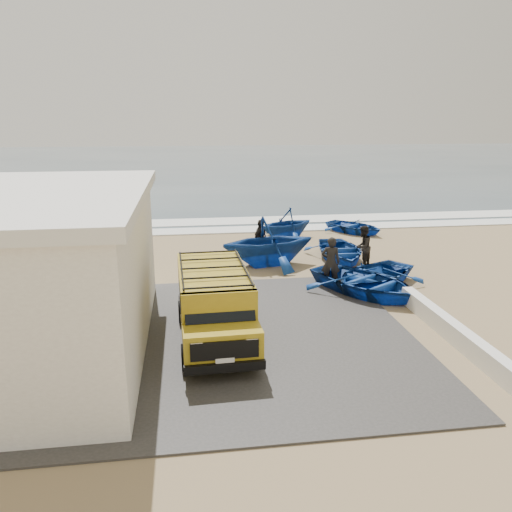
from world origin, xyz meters
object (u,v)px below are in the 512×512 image
parapet (452,331)px  boat_far_left (287,224)px  van (214,302)px  boat_near_right (372,275)px  boat_mid_right (340,251)px  boat_near_left (365,282)px  boat_mid_left (269,241)px  fisherman_front (331,262)px  fisherman_middle (363,247)px  boat_far_right (354,227)px  fisherman_back (260,240)px

parapet → boat_far_left: size_ratio=1.95×
van → boat_near_right: van is taller
boat_near_right → boat_mid_right: boat_near_right is taller
boat_near_left → boat_mid_left: (-2.79, 4.05, 0.60)m
boat_mid_right → fisherman_front: size_ratio=2.03×
boat_near_left → fisherman_front: fisherman_front is taller
boat_mid_right → fisherman_middle: size_ratio=2.18×
boat_near_right → boat_far_left: bearing=156.2°
boat_far_left → fisherman_front: fisherman_front is taller
boat_mid_right → boat_far_left: 4.47m
boat_far_left → fisherman_middle: size_ratio=1.74×
van → boat_mid_left: bearing=67.3°
boat_near_left → boat_far_right: (2.85, 9.52, -0.10)m
van → boat_near_left: van is taller
parapet → fisherman_back: size_ratio=3.35×
boat_far_right → fisherman_middle: fisherman_middle is taller
parapet → boat_near_left: 4.15m
boat_near_left → fisherman_middle: 3.42m
fisherman_back → boat_mid_right: bearing=-60.9°
boat_mid_left → parapet: bearing=-165.9°
boat_far_right → boat_near_left: bearing=-143.2°
fisherman_front → fisherman_back: 4.48m
boat_near_left → fisherman_front: 1.47m
boat_near_left → fisherman_front: size_ratio=2.27×
van → boat_near_left: (5.49, 3.02, -0.67)m
boat_near_right → fisherman_front: size_ratio=2.10×
boat_far_left → fisherman_front: (0.10, -7.66, 0.14)m
van → fisherman_front: (4.50, 3.99, -0.17)m
parapet → boat_mid_left: size_ratio=1.51×
boat_near_right → boat_mid_left: bearing=-169.5°
van → boat_mid_left: (2.70, 7.07, -0.07)m
boat_far_right → fisherman_back: 7.43m
boat_far_left → fisherman_front: size_ratio=1.62×
boat_mid_right → fisherman_front: fisherman_front is taller
boat_near_left → boat_mid_right: boat_near_left is taller
boat_mid_left → boat_far_right: 7.89m
fisherman_front → fisherman_back: (-2.01, 4.01, -0.05)m
boat_near_left → boat_near_right: size_ratio=1.08×
fisherman_middle → fisherman_back: fisherman_back is taller
boat_near_right → fisherman_front: 1.68m
boat_mid_left → fisherman_front: 3.57m
boat_near_left → fisherman_back: fisherman_back is taller
parapet → boat_mid_right: boat_mid_right is taller
boat_near_right → boat_far_right: size_ratio=1.20×
boat_far_right → fisherman_front: 9.40m
parapet → fisherman_middle: size_ratio=3.41×
fisherman_back → fisherman_middle: bearing=-75.7°
van → boat_near_left: size_ratio=1.14×
boat_far_left → fisherman_middle: 5.81m
boat_near_left → boat_far_left: size_ratio=1.40×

